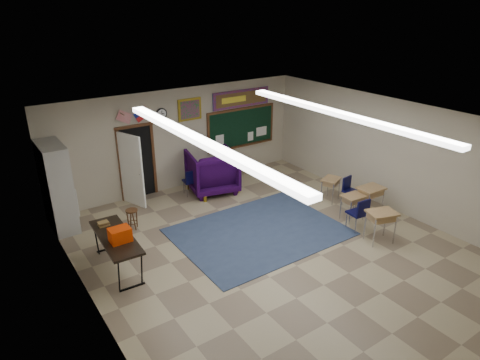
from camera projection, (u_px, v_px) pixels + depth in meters
floor at (273, 249)px, 9.90m from camera, size 9.00×9.00×0.00m
back_wall at (180, 139)px, 12.73m from camera, size 8.00×0.04×3.00m
front_wall at (479, 300)px, 5.90m from camera, size 8.00×0.04×3.00m
left_wall at (90, 245)px, 7.23m from camera, size 0.04×9.00×3.00m
right_wall at (392, 155)px, 11.40m from camera, size 0.04×9.00×3.00m
ceiling at (277, 123)px, 8.73m from camera, size 8.00×9.00×0.04m
area_rug at (259, 232)px, 10.61m from camera, size 4.00×3.00×0.02m
fluorescent_strips at (277, 126)px, 8.75m from camera, size 3.86×6.00×0.10m
doorway at (136, 164)px, 12.01m from camera, size 1.10×0.89×2.16m
chalkboard at (241, 129)px, 13.86m from camera, size 2.55×0.14×1.30m
bulletin_board at (241, 98)px, 13.48m from camera, size 2.10×0.05×0.55m
framed_art_print at (190, 109)px, 12.55m from camera, size 0.75×0.05×0.65m
wall_clock at (162, 114)px, 12.09m from camera, size 0.32×0.05×0.32m
wall_flags at (133, 114)px, 11.57m from camera, size 1.16×0.06×0.70m
storage_cabinet at (57, 187)px, 10.46m from camera, size 0.59×1.25×2.20m
wingback_armchair at (212, 171)px, 12.68m from camera, size 1.62×1.65×1.26m
student_chair_reading at (190, 182)px, 12.52m from camera, size 0.46×0.46×0.80m
student_chair_desk_a at (357, 214)px, 10.57m from camera, size 0.48×0.48×0.88m
student_chair_desk_b at (351, 192)px, 11.83m from camera, size 0.46×0.46×0.82m
student_desk_front_left at (352, 206)px, 11.09m from camera, size 0.60×0.46×0.69m
student_desk_front_right at (330, 188)px, 12.14m from camera, size 0.69×0.61×0.68m
student_desk_back_left at (380, 225)px, 10.04m from camera, size 0.77×0.67×0.78m
student_desk_back_right at (370, 200)px, 11.29m from camera, size 0.69×0.53×0.80m
folding_table at (118, 251)px, 9.04m from camera, size 0.72×1.92×1.08m
wooden_stool at (132, 219)px, 10.68m from camera, size 0.30×0.30×0.53m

